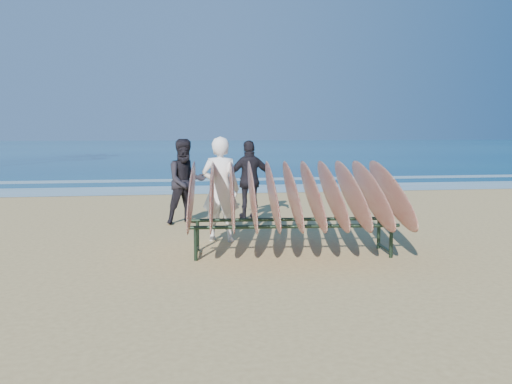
# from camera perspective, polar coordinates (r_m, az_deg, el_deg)

# --- Properties ---
(ground) EXTENTS (120.00, 120.00, 0.00)m
(ground) POSITION_cam_1_polar(r_m,az_deg,el_deg) (8.05, 0.85, -7.37)
(ground) COLOR tan
(ground) RESTS_ON ground
(ocean) EXTENTS (160.00, 160.00, 0.00)m
(ocean) POSITION_cam_1_polar(r_m,az_deg,el_deg) (62.76, -7.39, 4.66)
(ocean) COLOR navy
(ocean) RESTS_ON ground
(foam_near) EXTENTS (160.00, 160.00, 0.00)m
(foam_near) POSITION_cam_1_polar(r_m,az_deg,el_deg) (17.86, -4.38, 0.29)
(foam_near) COLOR white
(foam_near) RESTS_ON ground
(foam_far) EXTENTS (160.00, 160.00, 0.00)m
(foam_far) POSITION_cam_1_polar(r_m,az_deg,el_deg) (21.34, -5.07, 1.28)
(foam_far) COLOR white
(foam_far) RESTS_ON ground
(surfboard_rack) EXTENTS (3.38, 2.91, 1.59)m
(surfboard_rack) POSITION_cam_1_polar(r_m,az_deg,el_deg) (8.39, 3.82, -0.19)
(surfboard_rack) COLOR black
(surfboard_rack) RESTS_ON ground
(person_white) EXTENTS (0.78, 0.64, 1.83)m
(person_white) POSITION_cam_1_polar(r_m,az_deg,el_deg) (9.44, -3.76, 0.30)
(person_white) COLOR silver
(person_white) RESTS_ON ground
(person_dark_a) EXTENTS (1.02, 0.90, 1.76)m
(person_dark_a) POSITION_cam_1_polar(r_m,az_deg,el_deg) (11.26, -7.39, 1.09)
(person_dark_a) COLOR black
(person_dark_a) RESTS_ON ground
(person_dark_b) EXTENTS (1.06, 0.56, 1.72)m
(person_dark_b) POSITION_cam_1_polar(r_m,az_deg,el_deg) (11.83, -0.64, 1.29)
(person_dark_b) COLOR black
(person_dark_b) RESTS_ON ground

